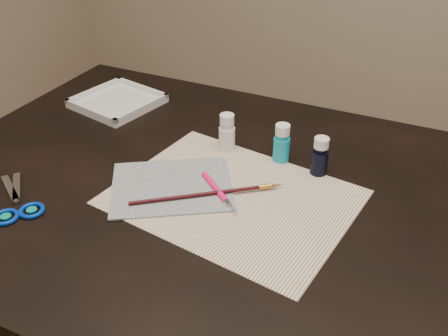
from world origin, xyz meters
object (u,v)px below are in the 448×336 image
at_px(canvas, 172,186).
at_px(paint_bottle_white, 227,133).
at_px(paint_bottle_cyan, 282,143).
at_px(scissors, 11,198).
at_px(palette_tray, 118,101).
at_px(paint_bottle_navy, 320,156).
at_px(paper, 233,197).

relative_size(canvas, paint_bottle_white, 2.71).
height_order(paint_bottle_cyan, scissors, paint_bottle_cyan).
height_order(canvas, palette_tray, palette_tray).
distance_m(paint_bottle_white, paint_bottle_navy, 0.22).
bearing_deg(paper, paint_bottle_white, 118.55).
distance_m(paint_bottle_cyan, paint_bottle_navy, 0.09).
relative_size(paper, paint_bottle_white, 5.09).
relative_size(paper, canvas, 1.88).
bearing_deg(canvas, scissors, -147.25).
bearing_deg(scissors, palette_tray, -49.81).
distance_m(paint_bottle_white, palette_tray, 0.38).
height_order(scissors, palette_tray, palette_tray).
xyz_separation_m(paper, paint_bottle_white, (-0.09, 0.16, 0.04)).
bearing_deg(paint_bottle_navy, paper, -129.49).
height_order(canvas, paint_bottle_cyan, paint_bottle_cyan).
height_order(paper, paint_bottle_cyan, paint_bottle_cyan).
bearing_deg(canvas, paper, 9.68).
relative_size(paint_bottle_white, paint_bottle_cyan, 1.02).
distance_m(paper, scissors, 0.44).
bearing_deg(paper, scissors, -153.86).
relative_size(paper, paint_bottle_navy, 5.31).
distance_m(paint_bottle_white, scissors, 0.47).
relative_size(paper, paint_bottle_cyan, 5.18).
xyz_separation_m(paint_bottle_cyan, paint_bottle_navy, (0.09, -0.02, -0.00)).
distance_m(canvas, scissors, 0.31).
height_order(paper, canvas, canvas).
distance_m(canvas, paint_bottle_cyan, 0.26).
bearing_deg(scissors, paper, -121.61).
relative_size(scissors, palette_tray, 0.99).
xyz_separation_m(paper, paint_bottle_cyan, (0.04, 0.17, 0.04)).
bearing_deg(scissors, paint_bottle_navy, -113.96).
relative_size(canvas, palette_tray, 1.25).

